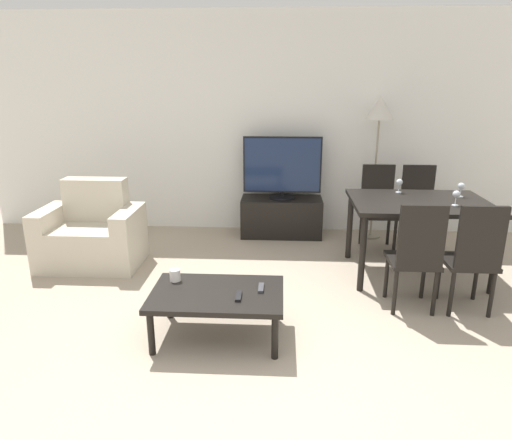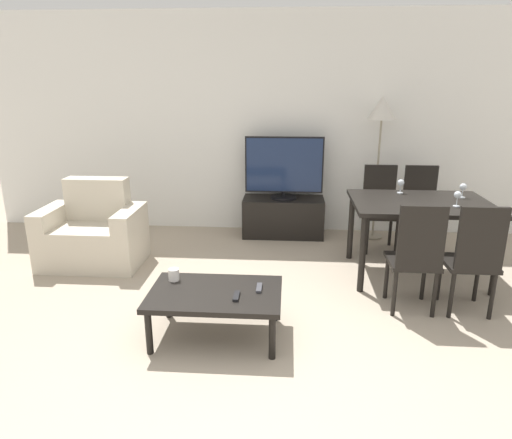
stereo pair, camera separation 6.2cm
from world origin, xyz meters
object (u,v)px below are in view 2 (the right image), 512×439
Objects in this scene: coffee_table at (215,297)px; remote_primary at (259,288)px; dining_chair_near at (416,254)px; cup_white_near at (174,275)px; floor_lamp at (382,116)px; dining_chair_far at (421,205)px; dining_table at (420,210)px; remote_secondary at (236,296)px; dining_chair_near_right at (474,256)px; wine_glass_center at (458,196)px; armchair at (94,235)px; wine_glass_left at (463,188)px; tv_stand at (283,217)px; dining_chair_far_left at (380,204)px; tv at (284,168)px; wine_glass_right at (401,184)px.

remote_primary is at bearing 11.13° from coffee_table.
cup_white_near is (-1.94, -0.32, -0.10)m from dining_chair_near.
floor_lamp is 3.16m from cup_white_near.
dining_chair_near is 10.18× the size of cup_white_near.
coffee_table is 2.92m from dining_chair_far.
coffee_table is 3.13m from floor_lamp.
dining_table reaches higher than remote_secondary.
dining_chair_near_right is 6.41× the size of remote_secondary.
dining_chair_near is at bearing 9.28° from cup_white_near.
wine_glass_center is (0.04, -0.96, 0.35)m from dining_chair_far.
armchair is at bearing 164.36° from dining_chair_near.
remote_secondary is 2.31m from wine_glass_center.
cup_white_near is 0.65× the size of wine_glass_left.
wine_glass_left is 1.00× the size of wine_glass_center.
cup_white_near is (-0.53, 0.26, 0.04)m from remote_secondary.
tv_stand reaches higher than cup_white_near.
remote_primary is at bearing -118.30° from floor_lamp.
wine_glass_center reaches higher than tv_stand.
tv_stand is at bearing 69.74° from cup_white_near.
wine_glass_left reaches higher than remote_secondary.
armchair is 1.06× the size of dining_chair_far_left.
dining_chair_far is at bearing 0.00° from dining_chair_far_left.
floor_lamp is (0.01, 1.93, 0.97)m from dining_chair_near.
dining_chair_far_left is 1.03m from floor_lamp.
floor_lamp reaches higher than dining_chair_far_left.
tv reaches higher than dining_chair_near_right.
coffee_table is at bearing -41.91° from armchair.
wine_glass_center is (0.49, -1.31, -0.62)m from floor_lamp.
dining_chair_far_left reaches higher than remote_primary.
floor_lamp is (1.12, -0.01, 1.25)m from tv_stand.
dining_chair_near is at bearing -15.64° from armchair.
cup_white_near reaches higher than remote_primary.
dining_chair_far_left is 6.41× the size of remote_primary.
coffee_table is at bearing -26.58° from cup_white_near.
coffee_table is at bearing -134.59° from dining_chair_far.
wine_glass_left is at bearing 63.65° from wine_glass_center.
dining_chair_near_right is 0.71m from wine_glass_center.
floor_lamp is 18.22× the size of cup_white_near.
tv_stand reaches higher than remote_primary.
dining_chair_near is at bearing 22.27° from remote_secondary.
tv_stand is 1.04× the size of dining_chair_near_right.
dining_chair_near reaches higher than wine_glass_right.
dining_chair_far_left is (0.00, 1.58, 0.00)m from dining_chair_near.
wine_glass_right is at bearing -78.25° from dining_chair_far_left.
coffee_table is 1.03× the size of dining_chair_near_right.
tv is at bearing 28.02° from armchair.
tv is 1.22m from dining_chair_far_left.
wine_glass_center is (1.76, 1.05, 0.49)m from remote_primary.
floor_lamp is (-0.45, 0.35, 0.97)m from dining_chair_far.
cup_white_near is 0.65× the size of wine_glass_right.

